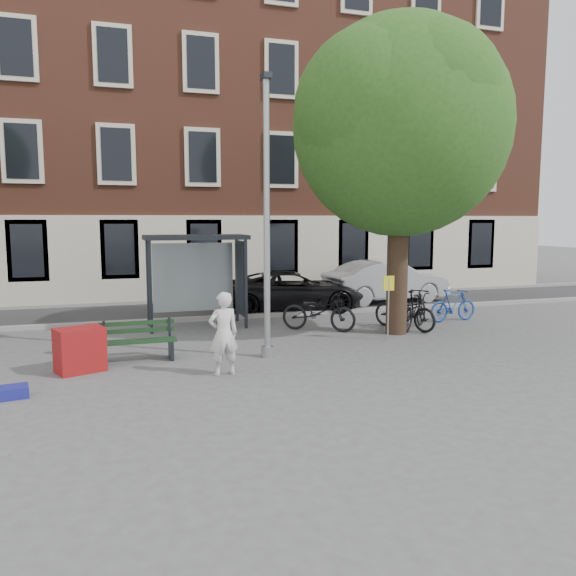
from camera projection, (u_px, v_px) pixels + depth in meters
The scene contains 21 objects.
ground at pixel (267, 357), 12.54m from camera, with size 90.00×90.00×0.00m, color #4C4C4F.
road at pixel (214, 309), 19.18m from camera, with size 40.00×4.00×0.01m, color #28282B.
curb_near at pixel (225, 317), 17.27m from camera, with size 40.00×0.25×0.12m, color gray.
curb_far at pixel (205, 300), 21.07m from camera, with size 40.00×0.25×0.12m, color gray.
building_row at pixel (187, 127), 24.02m from camera, with size 30.00×8.00×14.00m, color brown.
lamppost at pixel (267, 232), 12.20m from camera, with size 0.28×0.35×6.11m.
tree_right at pixel (404, 119), 14.35m from camera, with size 5.76×5.60×8.20m.
bus_shelter at pixel (209, 259), 16.02m from camera, with size 2.85×1.45×2.62m.
painter at pixel (224, 334), 10.99m from camera, with size 0.60×0.40×1.66m, color silver.
bench at pixel (138, 343), 12.18m from camera, with size 1.63×0.55×0.84m.
bike_a at pixel (319, 311), 15.41m from camera, with size 0.72×2.07×1.09m, color black.
bike_b at pixel (453, 305), 16.87m from camera, with size 0.46×1.63×0.98m, color navy.
bike_c at pixel (405, 310), 15.66m from camera, with size 0.71×2.03×1.06m, color black.
bike_d at pixel (415, 309), 15.67m from camera, with size 0.53×1.87×1.12m, color black.
car_dark at pixel (292, 291), 18.88m from camera, with size 2.21×4.79×1.33m, color black.
car_silver at pixel (386, 281), 20.78m from camera, with size 1.63×4.69×1.54m, color #A1A2A8.
red_stand at pixel (80, 350), 11.27m from camera, with size 0.90×0.60×0.90m, color maroon.
blue_crate at pixel (11, 392), 9.64m from camera, with size 0.55×0.40×0.20m, color navy.
bucket_b at pixel (66, 346), 12.80m from camera, with size 0.28×0.28×0.36m, color silver.
bucket_c at pixel (96, 348), 12.60m from camera, with size 0.28×0.28×0.36m, color silver.
notice_sign at pixel (389, 296), 14.12m from camera, with size 0.28×0.04×1.65m.
Camera 1 is at (-3.19, -11.85, 3.05)m, focal length 35.00 mm.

